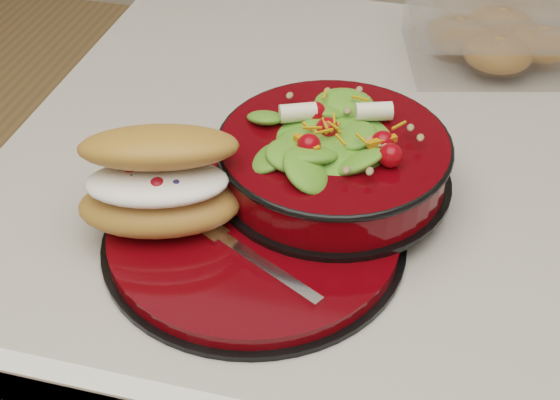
% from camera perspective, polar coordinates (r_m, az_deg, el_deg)
% --- Properties ---
extents(dinner_plate, '(0.29, 0.29, 0.02)m').
position_cam_1_polar(dinner_plate, '(0.73, -1.87, -2.57)').
color(dinner_plate, black).
rests_on(dinner_plate, island_counter).
extents(salad_bowl, '(0.23, 0.23, 0.10)m').
position_cam_1_polar(salad_bowl, '(0.76, 3.96, 3.54)').
color(salad_bowl, black).
rests_on(salad_bowl, dinner_plate).
extents(croissant, '(0.17, 0.13, 0.09)m').
position_cam_1_polar(croissant, '(0.71, -8.79, 1.38)').
color(croissant, '#B87838').
rests_on(croissant, dinner_plate).
extents(fork, '(0.14, 0.09, 0.00)m').
position_cam_1_polar(fork, '(0.69, -2.30, -4.05)').
color(fork, silver).
rests_on(fork, dinner_plate).
extents(pastry_box, '(0.26, 0.21, 0.09)m').
position_cam_1_polar(pastry_box, '(1.04, 15.85, 11.99)').
color(pastry_box, white).
rests_on(pastry_box, island_counter).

